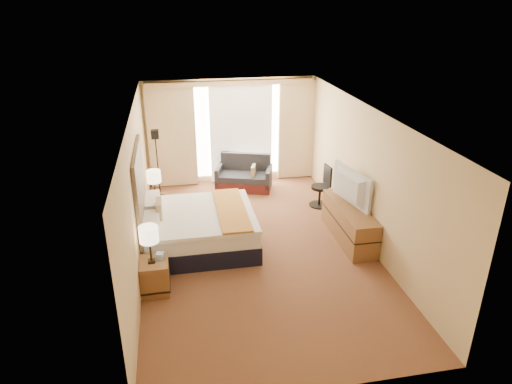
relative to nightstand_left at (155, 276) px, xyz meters
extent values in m
cube|color=#582019|center=(1.87, 1.05, -0.28)|extent=(4.20, 7.00, 0.02)
cube|color=white|center=(1.87, 1.05, 2.33)|extent=(4.20, 7.00, 0.02)
cube|color=#D6C082|center=(1.87, 4.55, 1.02)|extent=(4.20, 0.02, 2.60)
cube|color=#D6C082|center=(1.87, -2.45, 1.02)|extent=(4.20, 0.02, 2.60)
cube|color=#D6C082|center=(-0.23, 1.05, 1.02)|extent=(0.02, 7.00, 2.60)
cube|color=#D6C082|center=(3.97, 1.05, 1.02)|extent=(0.02, 7.00, 2.60)
cube|color=black|center=(-0.19, 1.25, 1.01)|extent=(0.06, 1.85, 1.50)
cube|color=brown|center=(0.00, 0.00, 0.00)|extent=(0.45, 0.52, 0.55)
cube|color=brown|center=(0.00, 2.50, 0.00)|extent=(0.45, 0.52, 0.55)
cube|color=brown|center=(3.70, 1.05, 0.07)|extent=(0.50, 1.80, 0.70)
cube|color=silver|center=(2.12, 4.52, 1.04)|extent=(2.30, 0.02, 2.30)
cube|color=beige|center=(0.42, 4.43, 0.99)|extent=(1.15, 0.09, 2.50)
cube|color=beige|center=(3.52, 4.43, 0.99)|extent=(0.90, 0.09, 2.50)
cube|color=white|center=(2.12, 4.48, 0.99)|extent=(1.55, 0.04, 2.50)
cube|color=#D6C082|center=(1.87, 4.39, 2.25)|extent=(4.00, 0.16, 0.12)
cube|color=black|center=(0.82, 1.33, -0.10)|extent=(2.06, 1.86, 0.34)
cube|color=white|center=(0.82, 1.33, 0.22)|extent=(2.01, 1.81, 0.29)
cube|color=white|center=(0.90, 1.33, 0.39)|extent=(1.88, 1.88, 0.07)
cube|color=#BB712B|center=(1.43, 1.33, 0.44)|extent=(0.54, 1.88, 0.04)
cube|color=white|center=(-0.03, 0.88, 0.51)|extent=(0.27, 0.77, 0.18)
cube|color=white|center=(-0.03, 1.78, 0.51)|extent=(0.27, 0.77, 0.18)
cube|color=beige|center=(0.10, 1.33, 0.55)|extent=(0.10, 0.41, 0.35)
cube|color=#541A18|center=(2.09, 3.93, -0.16)|extent=(1.49, 1.09, 0.24)
cube|color=#2F2F34|center=(2.08, 3.88, 0.04)|extent=(1.35, 0.93, 0.15)
cube|color=#2F2F34|center=(2.18, 4.20, 0.30)|extent=(1.22, 0.51, 0.52)
cube|color=#2F2F34|center=(1.50, 4.12, 0.07)|extent=(0.31, 0.71, 0.43)
cube|color=#2F2F34|center=(2.68, 3.74, 0.07)|extent=(0.31, 0.71, 0.43)
cube|color=beige|center=(2.30, 3.81, 0.20)|extent=(0.18, 0.34, 0.30)
cube|color=black|center=(0.07, 3.35, -0.26)|extent=(0.22, 0.22, 0.02)
cylinder|color=black|center=(0.07, 3.35, 0.53)|extent=(0.03, 0.03, 1.57)
cube|color=black|center=(0.07, 3.35, 1.39)|extent=(0.16, 0.16, 0.18)
cylinder|color=black|center=(3.62, 2.63, -0.26)|extent=(0.46, 0.46, 0.03)
cylinder|color=black|center=(3.62, 2.63, -0.04)|extent=(0.06, 0.06, 0.41)
cylinder|color=black|center=(3.62, 2.63, 0.18)|extent=(0.40, 0.40, 0.06)
cube|color=black|center=(3.78, 2.65, 0.44)|extent=(0.08, 0.37, 0.46)
cube|color=black|center=(-0.03, -0.02, 0.30)|extent=(0.11, 0.11, 0.04)
cylinder|color=black|center=(-0.03, -0.02, 0.51)|extent=(0.03, 0.03, 0.38)
cylinder|color=#FFE9BF|center=(-0.03, -0.02, 0.78)|extent=(0.30, 0.30, 0.26)
cube|color=black|center=(0.00, 2.48, 0.30)|extent=(0.10, 0.10, 0.04)
cylinder|color=black|center=(0.00, 2.48, 0.50)|extent=(0.03, 0.03, 0.36)
cylinder|color=#FFE9BF|center=(0.00, 2.48, 0.76)|extent=(0.29, 0.29, 0.25)
cube|color=#8EB6DC|center=(0.11, 0.06, 0.33)|extent=(0.14, 0.14, 0.10)
cube|color=black|center=(0.08, 2.43, 0.31)|extent=(0.24, 0.21, 0.08)
imported|color=black|center=(3.65, 1.20, 0.77)|extent=(0.41, 1.20, 0.69)
camera|label=1|loc=(0.46, -6.38, 4.18)|focal=32.00mm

